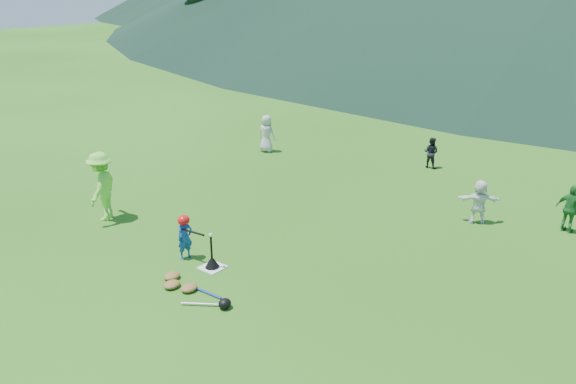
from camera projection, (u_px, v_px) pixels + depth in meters
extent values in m
plane|color=#295212|center=(212.00, 268.00, 11.41)|extent=(120.00, 120.00, 0.00)
cube|color=silver|center=(212.00, 267.00, 11.40)|extent=(0.45, 0.45, 0.02)
sphere|color=white|center=(211.00, 235.00, 11.14)|extent=(0.08, 0.08, 0.08)
imported|color=#164197|center=(185.00, 237.00, 11.65)|extent=(0.29, 0.38, 0.95)
imported|color=#78DD41|center=(102.00, 186.00, 13.43)|extent=(1.12, 1.26, 1.69)
imported|color=#B8B8B8|center=(267.00, 134.00, 18.83)|extent=(0.66, 0.48, 1.25)
imported|color=black|center=(431.00, 153.00, 17.28)|extent=(0.49, 0.39, 0.97)
imported|color=#216F2C|center=(571.00, 209.00, 12.83)|extent=(0.71, 0.42, 1.14)
imported|color=white|center=(479.00, 202.00, 13.34)|extent=(1.02, 0.80, 1.08)
cone|color=black|center=(212.00, 263.00, 11.37)|extent=(0.30, 0.30, 0.18)
cylinder|color=black|center=(211.00, 248.00, 11.25)|extent=(0.04, 0.04, 0.50)
ellipsoid|color=red|center=(184.00, 220.00, 11.51)|extent=(0.24, 0.26, 0.22)
cylinder|color=black|center=(193.00, 232.00, 11.36)|extent=(0.62, 0.08, 0.07)
ellipsoid|color=olive|center=(172.00, 284.00, 10.66)|extent=(0.28, 0.34, 0.13)
ellipsoid|color=olive|center=(189.00, 288.00, 10.55)|extent=(0.28, 0.34, 0.13)
ellipsoid|color=olive|center=(172.00, 276.00, 10.97)|extent=(0.28, 0.34, 0.13)
cylinder|color=silver|center=(201.00, 304.00, 10.09)|extent=(0.63, 0.45, 0.06)
cylinder|color=#263FA5|center=(207.00, 293.00, 10.46)|extent=(0.68, 0.08, 0.05)
ellipsoid|color=black|center=(225.00, 304.00, 9.98)|extent=(0.22, 0.24, 0.19)
cube|color=gray|center=(564.00, 71.00, 31.80)|extent=(70.00, 0.03, 1.20)
cube|color=yellow|center=(566.00, 59.00, 31.57)|extent=(70.00, 0.08, 0.08)
cylinder|color=gray|center=(160.00, 35.00, 51.93)|extent=(0.07, 0.07, 1.30)
cylinder|color=gray|center=(564.00, 71.00, 31.80)|extent=(0.07, 0.07, 1.30)
cylinder|color=#382314|center=(213.00, 23.00, 52.80)|extent=(0.56, 0.56, 3.15)
cylinder|color=#382314|center=(262.00, 21.00, 51.04)|extent=(0.56, 0.56, 3.74)
cylinder|color=#382314|center=(315.00, 19.00, 49.28)|extent=(0.56, 0.56, 4.34)
cylinder|color=#382314|center=(342.00, 31.00, 44.52)|extent=(0.56, 0.56, 3.18)
cylinder|color=#382314|center=(406.00, 29.00, 42.75)|extent=(0.56, 0.56, 3.78)
cylinder|color=#382314|center=(475.00, 27.00, 40.99)|extent=(0.56, 0.56, 4.38)
cylinder|color=#382314|center=(530.00, 43.00, 36.23)|extent=(0.56, 0.56, 3.22)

